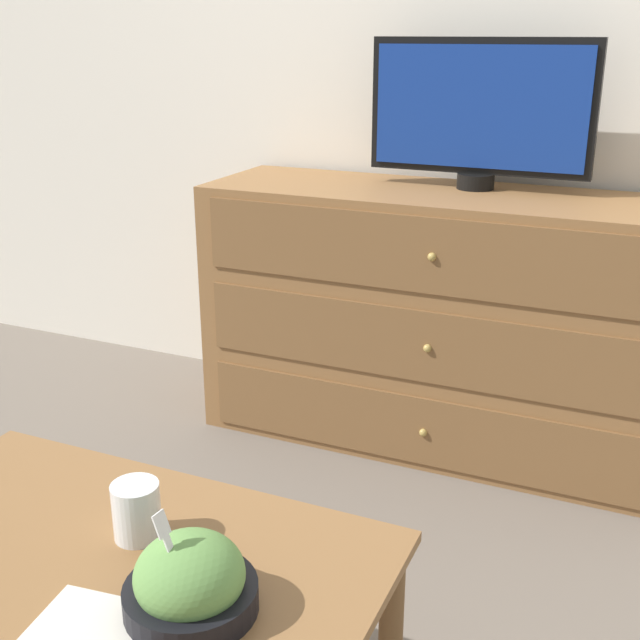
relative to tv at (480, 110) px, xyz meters
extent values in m
plane|color=#70665B|center=(0.04, 0.17, -1.04)|extent=(12.00, 12.00, 0.00)
cube|color=white|center=(0.04, 0.19, 0.26)|extent=(12.00, 0.05, 2.60)
cube|color=olive|center=(-0.03, -0.09, -0.64)|extent=(1.53, 0.45, 0.81)
cube|color=brown|center=(-0.03, -0.32, -0.91)|extent=(1.41, 0.01, 0.22)
sphere|color=tan|center=(-0.03, -0.33, -0.91)|extent=(0.02, 0.02, 0.02)
cube|color=brown|center=(-0.03, -0.32, -0.64)|extent=(1.41, 0.01, 0.22)
sphere|color=tan|center=(-0.03, -0.33, -0.64)|extent=(0.02, 0.02, 0.02)
cube|color=brown|center=(-0.03, -0.32, -0.37)|extent=(1.41, 0.01, 0.22)
sphere|color=tan|center=(-0.03, -0.33, -0.37)|extent=(0.02, 0.02, 0.02)
cylinder|color=black|center=(0.00, 0.00, -0.21)|extent=(0.11, 0.11, 0.05)
cube|color=black|center=(0.00, 0.00, 0.01)|extent=(0.66, 0.04, 0.39)
cube|color=navy|center=(0.00, -0.02, 0.01)|extent=(0.62, 0.01, 0.35)
cube|color=olive|center=(-0.23, -1.55, -0.60)|extent=(0.92, 0.57, 0.02)
cylinder|color=brown|center=(-0.65, -1.30, -0.83)|extent=(0.04, 0.04, 0.44)
cylinder|color=black|center=(-0.03, -1.59, -0.57)|extent=(0.20, 0.20, 0.04)
ellipsoid|color=#66994C|center=(-0.03, -1.59, -0.53)|extent=(0.16, 0.16, 0.12)
cube|color=white|center=(-0.03, -1.61, -0.50)|extent=(0.05, 0.02, 0.14)
cube|color=white|center=(-0.05, -1.61, -0.43)|extent=(0.02, 0.03, 0.03)
cylinder|color=beige|center=(-0.21, -1.47, -0.56)|extent=(0.07, 0.07, 0.06)
cylinder|color=white|center=(-0.21, -1.47, -0.54)|extent=(0.08, 0.08, 0.10)
cube|color=silver|center=(-0.13, -1.70, -0.58)|extent=(0.20, 0.20, 0.00)
camera|label=1|loc=(0.54, -2.40, 0.22)|focal=45.00mm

